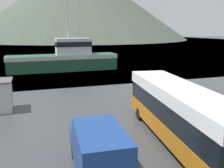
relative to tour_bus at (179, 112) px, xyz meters
The scene contains 5 objects.
water_surface 136.38m from the tour_bus, 89.28° to the left, with size 240.00×240.00×0.00m, color slate.
hill_backdrop 170.58m from the tour_bus, 81.18° to the left, with size 148.96×148.96×51.32m, color #424C42.
tour_bus is the anchor object (origin of this frame).
delivery_van 5.93m from the tour_bus, 160.13° to the right, with size 2.40×5.49×2.50m.
fishing_boat 29.57m from the tour_bus, 95.21° to the left, with size 17.76×4.32×11.64m.
Camera 1 is at (-9.94, -5.00, 6.70)m, focal length 40.00 mm.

